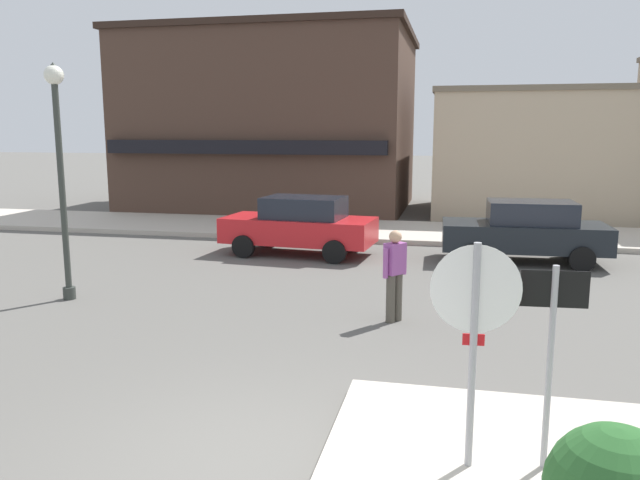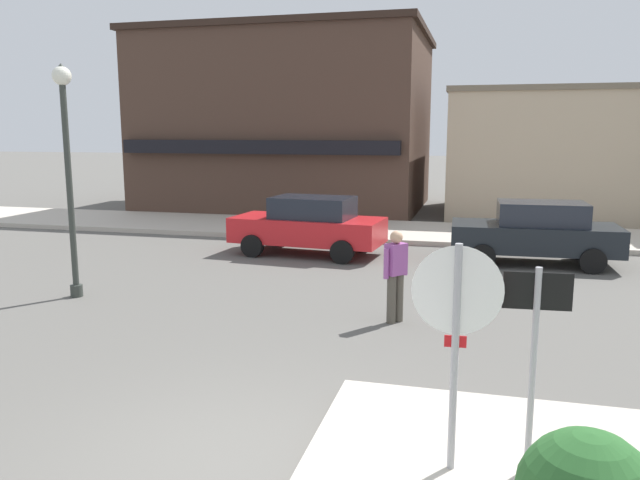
% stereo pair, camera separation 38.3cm
% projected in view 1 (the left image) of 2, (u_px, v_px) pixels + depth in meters
% --- Properties ---
extents(ground_plane, '(160.00, 160.00, 0.00)m').
position_uv_depth(ground_plane, '(249.00, 466.00, 6.19)').
color(ground_plane, '#5B5954').
extents(kerb_far, '(80.00, 4.00, 0.15)m').
position_uv_depth(kerb_far, '(394.00, 231.00, 20.15)').
color(kerb_far, beige).
rests_on(kerb_far, ground).
extents(stop_sign, '(0.82, 0.09, 2.30)m').
position_uv_depth(stop_sign, '(474.00, 327.00, 5.70)').
color(stop_sign, '#9E9EA3').
rests_on(stop_sign, ground).
extents(one_way_sign, '(0.60, 0.07, 2.10)m').
position_uv_depth(one_way_sign, '(551.00, 348.00, 5.69)').
color(one_way_sign, '#9E9EA3').
rests_on(one_way_sign, ground).
extents(lamp_post, '(0.36, 0.36, 4.54)m').
position_uv_depth(lamp_post, '(59.00, 148.00, 11.83)').
color(lamp_post, '#333833').
rests_on(lamp_post, ground).
extents(parked_car_nearest, '(4.14, 2.15, 1.56)m').
position_uv_depth(parked_car_nearest, '(300.00, 225.00, 16.64)').
color(parked_car_nearest, red).
rests_on(parked_car_nearest, ground).
extents(parked_car_second, '(4.05, 1.97, 1.56)m').
position_uv_depth(parked_car_second, '(525.00, 231.00, 15.65)').
color(parked_car_second, black).
rests_on(parked_car_second, ground).
extents(pedestrian_crossing_near, '(0.40, 0.49, 1.61)m').
position_uv_depth(pedestrian_crossing_near, '(395.00, 273.00, 10.75)').
color(pedestrian_crossing_near, '#4C473D').
rests_on(pedestrian_crossing_near, ground).
extents(building_corner_shop, '(11.52, 8.95, 7.28)m').
position_uv_depth(building_corner_shop, '(276.00, 122.00, 26.73)').
color(building_corner_shop, '#473328').
rests_on(building_corner_shop, ground).
extents(building_storefront_left_near, '(7.52, 7.22, 4.83)m').
position_uv_depth(building_storefront_left_near, '(530.00, 153.00, 24.76)').
color(building_storefront_left_near, tan).
rests_on(building_storefront_left_near, ground).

